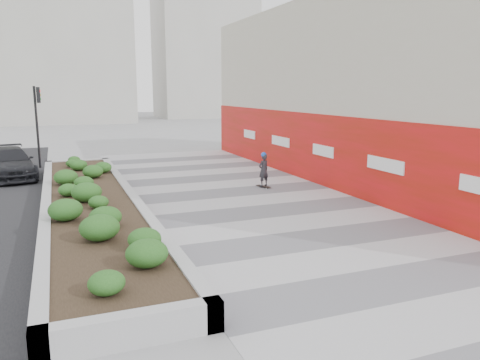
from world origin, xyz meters
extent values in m
plane|color=gray|center=(0.00, 0.00, 0.00)|extent=(160.00, 160.00, 0.00)
cube|color=#A8A8AD|center=(0.00, 3.00, 0.01)|extent=(8.00, 36.00, 0.01)
cube|color=beige|center=(7.00, 9.00, 4.00)|extent=(6.00, 24.00, 8.00)
cube|color=red|center=(4.02, 9.00, 1.50)|extent=(0.12, 24.00, 3.00)
cube|color=#9E9EA0|center=(-5.50, -1.85, 0.28)|extent=(3.00, 0.30, 0.55)
cube|color=#9E9EA0|center=(-5.50, 15.85, 0.28)|extent=(3.00, 0.30, 0.55)
cube|color=#9E9EA0|center=(-6.85, 7.00, 0.28)|extent=(0.30, 18.00, 0.55)
cube|color=#9E9EA0|center=(-4.15, 7.00, 0.28)|extent=(0.30, 18.00, 0.55)
cube|color=#2D2116|center=(-5.50, 7.00, 0.25)|extent=(2.40, 17.40, 0.50)
cylinder|color=black|center=(-7.30, 17.50, 2.10)|extent=(0.12, 0.12, 4.20)
cube|color=black|center=(-7.12, 17.50, 3.75)|extent=(0.18, 0.28, 0.80)
cube|color=#ADAAA3|center=(-5.00, 55.00, 10.00)|extent=(16.00, 12.00, 20.00)
cube|color=#ADAAA3|center=(15.00, 60.00, 12.00)|extent=(14.00, 10.00, 24.00)
cylinder|color=#595654|center=(0.50, 3.00, 0.00)|extent=(0.44, 0.44, 0.01)
cube|color=black|center=(1.47, 8.55, 0.07)|extent=(0.44, 0.74, 0.02)
imported|color=#2B2B30|center=(1.47, 8.55, 0.75)|extent=(0.57, 0.46, 1.35)
sphere|color=blue|center=(1.47, 8.55, 1.38)|extent=(0.23, 0.23, 0.23)
imported|color=black|center=(-8.50, 14.86, 0.69)|extent=(2.76, 5.05, 1.39)
camera|label=1|loc=(-6.39, -8.80, 3.99)|focal=35.00mm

